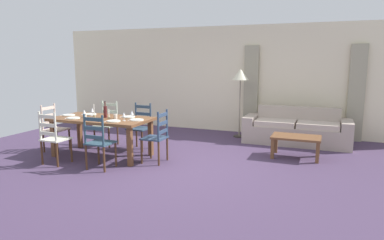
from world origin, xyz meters
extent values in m
cube|color=#463451|center=(0.00, 0.00, -0.01)|extent=(9.60, 9.60, 0.02)
cube|color=#F2E3BE|center=(0.00, 3.30, 1.35)|extent=(9.60, 0.16, 2.70)
cube|color=tan|center=(0.67, 3.16, 1.10)|extent=(0.35, 0.08, 2.20)
cube|color=tan|center=(3.07, 3.16, 1.10)|extent=(0.35, 0.08, 2.20)
cube|color=brown|center=(-1.53, 0.00, 0.72)|extent=(1.90, 0.96, 0.05)
cube|color=brown|center=(-2.38, -0.38, 0.35)|extent=(0.08, 0.08, 0.70)
cube|color=brown|center=(-0.68, -0.38, 0.35)|extent=(0.08, 0.08, 0.70)
cube|color=brown|center=(-2.38, 0.38, 0.35)|extent=(0.08, 0.08, 0.70)
cube|color=brown|center=(-0.68, 0.38, 0.35)|extent=(0.08, 0.08, 0.70)
cube|color=beige|center=(-2.00, -0.73, 0.45)|extent=(0.44, 0.42, 0.03)
cylinder|color=#51331E|center=(-2.17, -0.55, 0.22)|extent=(0.04, 0.04, 0.43)
cylinder|color=#51331E|center=(-1.81, -0.56, 0.22)|extent=(0.04, 0.04, 0.43)
cylinder|color=#51331E|center=(-2.19, -0.89, 0.22)|extent=(0.04, 0.04, 0.43)
cylinder|color=#51331E|center=(-1.83, -0.90, 0.22)|extent=(0.04, 0.04, 0.43)
cylinder|color=beige|center=(-2.19, -0.89, 0.71)|extent=(0.04, 0.04, 0.50)
cylinder|color=beige|center=(-1.83, -0.90, 0.71)|extent=(0.04, 0.04, 0.50)
cube|color=beige|center=(-2.01, -0.90, 0.58)|extent=(0.38, 0.04, 0.06)
cube|color=beige|center=(-2.01, -0.90, 0.73)|extent=(0.38, 0.04, 0.06)
cube|color=beige|center=(-2.01, -0.90, 0.88)|extent=(0.38, 0.04, 0.06)
cube|color=#2C4757|center=(-1.08, -0.67, 0.45)|extent=(0.42, 0.40, 0.03)
cylinder|color=#51331E|center=(-1.26, -0.50, 0.22)|extent=(0.04, 0.04, 0.43)
cylinder|color=#51331E|center=(-0.90, -0.50, 0.22)|extent=(0.04, 0.04, 0.43)
cylinder|color=#51331E|center=(-1.26, -0.84, 0.22)|extent=(0.04, 0.04, 0.43)
cylinder|color=#51331E|center=(-0.90, -0.84, 0.22)|extent=(0.04, 0.04, 0.43)
cylinder|color=#2C4757|center=(-1.26, -0.84, 0.71)|extent=(0.04, 0.04, 0.50)
cylinder|color=#2C4757|center=(-0.90, -0.84, 0.71)|extent=(0.04, 0.04, 0.50)
cube|color=#2C4757|center=(-1.08, -0.84, 0.58)|extent=(0.38, 0.02, 0.06)
cube|color=#2C4757|center=(-1.08, -0.84, 0.73)|extent=(0.38, 0.02, 0.06)
cube|color=#2C4757|center=(-1.08, -0.84, 0.88)|extent=(0.38, 0.02, 0.06)
cube|color=beige|center=(-1.96, 0.72, 0.45)|extent=(0.43, 0.41, 0.03)
cylinder|color=#51331E|center=(-1.77, 0.56, 0.22)|extent=(0.04, 0.04, 0.43)
cylinder|color=#51331E|center=(-2.13, 0.54, 0.22)|extent=(0.04, 0.04, 0.43)
cylinder|color=#51331E|center=(-1.79, 0.90, 0.22)|extent=(0.04, 0.04, 0.43)
cylinder|color=#51331E|center=(-2.15, 0.88, 0.22)|extent=(0.04, 0.04, 0.43)
cylinder|color=beige|center=(-1.79, 0.90, 0.71)|extent=(0.04, 0.04, 0.50)
cylinder|color=beige|center=(-2.15, 0.88, 0.71)|extent=(0.04, 0.04, 0.50)
cube|color=beige|center=(-1.97, 0.89, 0.58)|extent=(0.38, 0.04, 0.06)
cube|color=beige|center=(-1.97, 0.89, 0.73)|extent=(0.38, 0.04, 0.06)
cube|color=beige|center=(-1.97, 0.89, 0.88)|extent=(0.38, 0.04, 0.06)
cube|color=#2D4258|center=(-1.12, 0.68, 0.45)|extent=(0.44, 0.42, 0.03)
cylinder|color=#51331E|center=(-0.95, 0.50, 0.22)|extent=(0.04, 0.04, 0.43)
cylinder|color=#51331E|center=(-1.31, 0.52, 0.22)|extent=(0.04, 0.04, 0.43)
cylinder|color=#51331E|center=(-0.93, 0.84, 0.22)|extent=(0.04, 0.04, 0.43)
cylinder|color=#51331E|center=(-1.29, 0.86, 0.22)|extent=(0.04, 0.04, 0.43)
cylinder|color=#2D4258|center=(-0.93, 0.84, 0.71)|extent=(0.04, 0.04, 0.50)
cylinder|color=#2D4258|center=(-1.29, 0.86, 0.71)|extent=(0.04, 0.04, 0.50)
cube|color=#2D4258|center=(-1.11, 0.85, 0.58)|extent=(0.38, 0.05, 0.06)
cube|color=#2D4258|center=(-1.11, 0.85, 0.73)|extent=(0.38, 0.05, 0.06)
cube|color=#2D4258|center=(-1.11, 0.85, 0.88)|extent=(0.38, 0.05, 0.06)
cube|color=beige|center=(-2.63, -0.04, 0.45)|extent=(0.41, 0.42, 0.03)
cylinder|color=#51331E|center=(-2.46, 0.14, 0.22)|extent=(0.04, 0.04, 0.43)
cylinder|color=#51331E|center=(-2.46, -0.22, 0.22)|extent=(0.04, 0.04, 0.43)
cylinder|color=#51331E|center=(-2.80, 0.14, 0.22)|extent=(0.04, 0.04, 0.43)
cylinder|color=#51331E|center=(-2.80, -0.22, 0.22)|extent=(0.04, 0.04, 0.43)
cylinder|color=beige|center=(-2.80, 0.14, 0.71)|extent=(0.04, 0.04, 0.50)
cylinder|color=beige|center=(-2.80, -0.22, 0.71)|extent=(0.04, 0.04, 0.50)
cube|color=beige|center=(-2.80, -0.04, 0.58)|extent=(0.03, 0.38, 0.06)
cube|color=beige|center=(-2.80, -0.04, 0.73)|extent=(0.03, 0.38, 0.06)
cube|color=beige|center=(-2.80, -0.04, 0.88)|extent=(0.03, 0.38, 0.06)
cube|color=navy|center=(-0.40, 0.00, 0.45)|extent=(0.41, 0.43, 0.03)
cylinder|color=#51331E|center=(-0.57, -0.18, 0.22)|extent=(0.04, 0.04, 0.43)
cylinder|color=#51331E|center=(-0.58, 0.18, 0.22)|extent=(0.04, 0.04, 0.43)
cylinder|color=#51331E|center=(-0.23, -0.18, 0.22)|extent=(0.04, 0.04, 0.43)
cylinder|color=#51331E|center=(-0.24, 0.18, 0.22)|extent=(0.04, 0.04, 0.43)
cylinder|color=navy|center=(-0.23, -0.18, 0.71)|extent=(0.04, 0.04, 0.50)
cylinder|color=navy|center=(-0.24, 0.18, 0.71)|extent=(0.04, 0.04, 0.50)
cube|color=navy|center=(-0.23, 0.00, 0.58)|extent=(0.03, 0.38, 0.06)
cube|color=navy|center=(-0.23, 0.00, 0.73)|extent=(0.03, 0.38, 0.06)
cube|color=navy|center=(-0.23, 0.00, 0.88)|extent=(0.03, 0.38, 0.06)
cylinder|color=white|center=(-1.98, -0.25, 0.76)|extent=(0.24, 0.24, 0.02)
cube|color=silver|center=(-2.13, -0.25, 0.75)|extent=(0.03, 0.17, 0.01)
cylinder|color=white|center=(-1.08, -0.25, 0.76)|extent=(0.24, 0.24, 0.02)
cube|color=silver|center=(-1.23, -0.25, 0.75)|extent=(0.02, 0.17, 0.01)
cylinder|color=white|center=(-1.98, 0.25, 0.76)|extent=(0.24, 0.24, 0.02)
cube|color=silver|center=(-2.13, 0.25, 0.75)|extent=(0.02, 0.17, 0.01)
cylinder|color=white|center=(-1.08, 0.25, 0.76)|extent=(0.24, 0.24, 0.02)
cube|color=silver|center=(-1.23, 0.25, 0.75)|extent=(0.02, 0.17, 0.01)
cylinder|color=white|center=(-2.31, 0.00, 0.76)|extent=(0.24, 0.24, 0.02)
cube|color=silver|center=(-2.46, 0.00, 0.75)|extent=(0.02, 0.17, 0.01)
cylinder|color=white|center=(-0.75, 0.00, 0.76)|extent=(0.24, 0.24, 0.02)
cube|color=silver|center=(-0.90, 0.00, 0.75)|extent=(0.02, 0.17, 0.01)
cylinder|color=#471919|center=(-1.48, 0.05, 0.86)|extent=(0.07, 0.07, 0.22)
cylinder|color=#471919|center=(-1.48, 0.05, 1.01)|extent=(0.02, 0.02, 0.08)
cylinder|color=black|center=(-1.48, 0.05, 1.06)|extent=(0.03, 0.03, 0.02)
cylinder|color=white|center=(-1.83, -0.13, 0.75)|extent=(0.06, 0.06, 0.01)
cylinder|color=white|center=(-1.83, -0.13, 0.79)|extent=(0.01, 0.01, 0.07)
cone|color=white|center=(-1.83, -0.13, 0.87)|extent=(0.06, 0.06, 0.08)
cylinder|color=white|center=(-0.95, -0.13, 0.75)|extent=(0.06, 0.06, 0.01)
cylinder|color=white|center=(-0.95, -0.13, 0.79)|extent=(0.01, 0.01, 0.07)
cone|color=white|center=(-0.95, -0.13, 0.87)|extent=(0.06, 0.06, 0.08)
cylinder|color=white|center=(-1.85, 0.15, 0.75)|extent=(0.06, 0.06, 0.01)
cylinder|color=white|center=(-1.85, 0.15, 0.79)|extent=(0.01, 0.01, 0.07)
cone|color=white|center=(-1.85, 0.15, 0.87)|extent=(0.06, 0.06, 0.08)
cylinder|color=white|center=(-0.93, 0.12, 0.75)|extent=(0.06, 0.06, 0.01)
cylinder|color=white|center=(-0.93, 0.12, 0.79)|extent=(0.01, 0.01, 0.07)
cone|color=white|center=(-0.93, 0.12, 0.87)|extent=(0.06, 0.06, 0.08)
cylinder|color=beige|center=(-1.22, 0.00, 0.80)|extent=(0.07, 0.07, 0.09)
cylinder|color=beige|center=(-1.84, -0.10, 0.80)|extent=(0.07, 0.07, 0.09)
cylinder|color=#998C66|center=(-1.71, 0.02, 0.77)|extent=(0.05, 0.05, 0.04)
cylinder|color=white|center=(-1.71, 0.02, 0.90)|extent=(0.02, 0.02, 0.21)
cylinder|color=#998C66|center=(-1.33, -0.04, 0.77)|extent=(0.05, 0.05, 0.04)
cylinder|color=white|center=(-1.33, -0.04, 0.86)|extent=(0.02, 0.02, 0.14)
cube|color=#AF9E8F|center=(1.87, 2.39, 0.20)|extent=(1.80, 0.81, 0.40)
cube|color=#AF9E8F|center=(1.88, 2.69, 0.40)|extent=(1.80, 0.21, 0.80)
cube|color=#AF9E8F|center=(2.89, 2.38, 0.29)|extent=(0.24, 0.80, 0.58)
cube|color=#AF9E8F|center=(0.85, 2.39, 0.29)|extent=(0.24, 0.80, 0.58)
cube|color=#C4B1A1|center=(2.32, 2.34, 0.46)|extent=(0.86, 0.64, 0.12)
cube|color=#C4B1A1|center=(1.42, 2.34, 0.46)|extent=(0.86, 0.64, 0.12)
cube|color=brown|center=(1.97, 1.24, 0.40)|extent=(0.90, 0.56, 0.04)
cube|color=brown|center=(1.57, 1.01, 0.19)|extent=(0.06, 0.06, 0.38)
cube|color=brown|center=(2.37, 1.01, 0.19)|extent=(0.06, 0.06, 0.38)
cube|color=brown|center=(1.57, 1.47, 0.19)|extent=(0.06, 0.06, 0.38)
cube|color=brown|center=(2.37, 1.47, 0.19)|extent=(0.06, 0.06, 0.38)
cylinder|color=#332D28|center=(0.52, 2.64, 0.01)|extent=(0.28, 0.28, 0.03)
cylinder|color=gray|center=(0.52, 2.64, 0.71)|extent=(0.03, 0.03, 1.35)
cone|color=beige|center=(0.52, 2.64, 1.51)|extent=(0.40, 0.40, 0.26)
camera|label=1|loc=(2.48, -5.46, 1.83)|focal=32.44mm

